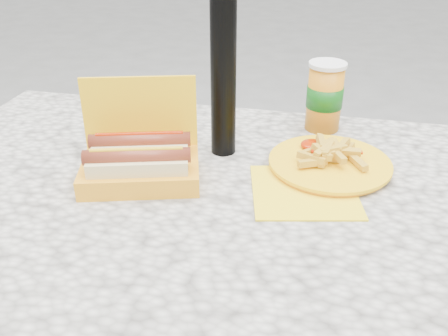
# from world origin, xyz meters

# --- Properties ---
(picnic_table) EXTENTS (1.20, 0.80, 0.75)m
(picnic_table) POSITION_xyz_m (0.00, 0.00, 0.64)
(picnic_table) COLOR beige
(picnic_table) RESTS_ON ground
(hotdog_box) EXTENTS (0.25, 0.20, 0.18)m
(hotdog_box) POSITION_xyz_m (-0.13, 0.02, 0.79)
(hotdog_box) COLOR yellow
(hotdog_box) RESTS_ON picnic_table
(fries_plate) EXTENTS (0.27, 0.33, 0.05)m
(fries_plate) POSITION_xyz_m (0.21, 0.13, 0.76)
(fries_plate) COLOR yellow
(fries_plate) RESTS_ON picnic_table
(soda_cup) EXTENTS (0.08, 0.08, 0.15)m
(soda_cup) POSITION_xyz_m (0.19, 0.32, 0.83)
(soda_cup) COLOR orange
(soda_cup) RESTS_ON picnic_table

